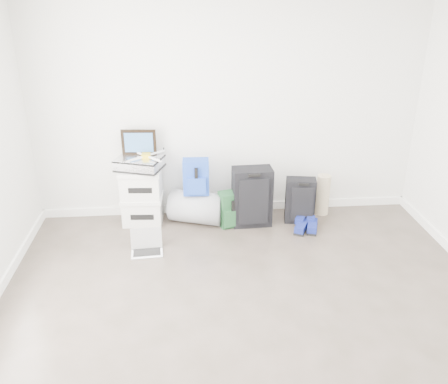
{
  "coord_description": "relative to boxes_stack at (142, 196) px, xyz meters",
  "views": [
    {
      "loc": [
        -0.51,
        -2.82,
        2.62
      ],
      "look_at": [
        -0.1,
        1.9,
        0.52
      ],
      "focal_mm": 38.0,
      "sensor_mm": 36.0,
      "label": 1
    }
  ],
  "objects": [
    {
      "name": "boxes_stack",
      "position": [
        0.0,
        0.0,
        0.0
      ],
      "size": [
        0.5,
        0.41,
        0.67
      ],
      "rotation": [
        0.0,
        0.0,
        -0.07
      ],
      "color": "silver",
      "rests_on": "ground"
    },
    {
      "name": "duffel_bag",
      "position": [
        0.63,
        -0.06,
        -0.15
      ],
      "size": [
        0.71,
        0.57,
        0.38
      ],
      "primitive_type": "cylinder",
      "rotation": [
        0.0,
        1.57,
        -0.35
      ],
      "color": "gray",
      "rests_on": "ground"
    },
    {
      "name": "carry_on",
      "position": [
        1.85,
        -0.15,
        -0.07
      ],
      "size": [
        0.37,
        0.27,
        0.54
      ],
      "rotation": [
        0.0,
        0.0,
        -0.17
      ],
      "color": "black",
      "rests_on": "ground"
    },
    {
      "name": "shoes",
      "position": [
        1.88,
        -0.39,
        -0.29
      ],
      "size": [
        0.34,
        0.3,
        0.09
      ],
      "rotation": [
        0.0,
        0.0,
        -0.41
      ],
      "color": "black",
      "rests_on": "ground"
    },
    {
      "name": "blue_backpack",
      "position": [
        0.63,
        -0.09,
        0.24
      ],
      "size": [
        0.3,
        0.23,
        0.41
      ],
      "rotation": [
        0.0,
        0.0,
        -0.04
      ],
      "color": "#184B9F",
      "rests_on": "duffel_bag"
    },
    {
      "name": "painting",
      "position": [
        0.0,
        0.1,
        0.62
      ],
      "size": [
        0.39,
        0.06,
        0.29
      ],
      "rotation": [
        0.0,
        0.0,
        -0.08
      ],
      "color": "black",
      "rests_on": "briefcase"
    },
    {
      "name": "room_envelope",
      "position": [
        1.03,
        -2.26,
        1.38
      ],
      "size": [
        4.52,
        5.02,
        2.71
      ],
      "color": "silver",
      "rests_on": "ground"
    },
    {
      "name": "ground",
      "position": [
        1.03,
        -2.28,
        -0.34
      ],
      "size": [
        5.0,
        5.0,
        0.0
      ],
      "primitive_type": "plane",
      "color": "#393329",
      "rests_on": "ground"
    },
    {
      "name": "drone",
      "position": [
        0.08,
        -0.02,
        0.5
      ],
      "size": [
        0.41,
        0.41,
        0.05
      ],
      "rotation": [
        0.0,
        0.0,
        -0.06
      ],
      "color": "gold",
      "rests_on": "briefcase"
    },
    {
      "name": "green_backpack",
      "position": [
        1.04,
        -0.18,
        -0.14
      ],
      "size": [
        0.33,
        0.28,
        0.42
      ],
      "rotation": [
        0.0,
        0.0,
        0.25
      ],
      "color": "#14381C",
      "rests_on": "ground"
    },
    {
      "name": "rolled_rug",
      "position": [
        2.17,
        0.03,
        -0.09
      ],
      "size": [
        0.16,
        0.16,
        0.5
      ],
      "primitive_type": "cylinder",
      "color": "tan",
      "rests_on": "ground"
    },
    {
      "name": "laptop",
      "position": [
        0.08,
        -0.7,
        -0.28
      ],
      "size": [
        0.34,
        0.26,
        0.23
      ],
      "rotation": [
        0.0,
        0.0,
        0.06
      ],
      "color": "silver",
      "rests_on": "ground"
    },
    {
      "name": "large_suitcase",
      "position": [
        1.27,
        -0.17,
        0.01
      ],
      "size": [
        0.46,
        0.31,
        0.69
      ],
      "rotation": [
        0.0,
        0.0,
        0.04
      ],
      "color": "black",
      "rests_on": "ground"
    },
    {
      "name": "briefcase",
      "position": [
        0.0,
        0.0,
        0.4
      ],
      "size": [
        0.58,
        0.5,
        0.14
      ],
      "primitive_type": "cube",
      "rotation": [
        0.0,
        0.0,
        -0.33
      ],
      "color": "#B2B2B7",
      "rests_on": "boxes_stack"
    }
  ]
}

